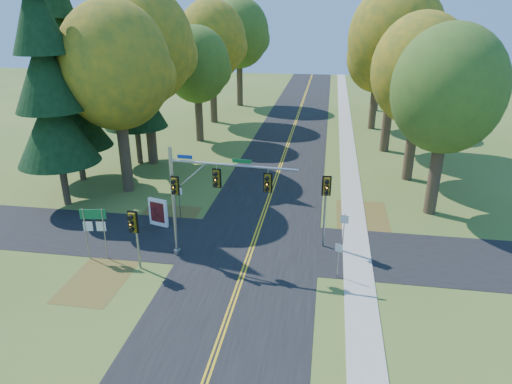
# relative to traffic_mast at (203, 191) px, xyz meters

# --- Properties ---
(ground) EXTENTS (160.00, 160.00, 0.00)m
(ground) POSITION_rel_traffic_mast_xyz_m (2.44, -0.03, -4.19)
(ground) COLOR #3F5C20
(ground) RESTS_ON ground
(road_main) EXTENTS (8.00, 160.00, 0.02)m
(road_main) POSITION_rel_traffic_mast_xyz_m (2.44, -0.03, -4.18)
(road_main) COLOR black
(road_main) RESTS_ON ground
(road_cross) EXTENTS (60.00, 6.00, 0.02)m
(road_cross) POSITION_rel_traffic_mast_xyz_m (2.44, 1.97, -4.18)
(road_cross) COLOR black
(road_cross) RESTS_ON ground
(centerline_left) EXTENTS (0.10, 160.00, 0.01)m
(centerline_left) POSITION_rel_traffic_mast_xyz_m (2.34, -0.03, -4.16)
(centerline_left) COLOR gold
(centerline_left) RESTS_ON road_main
(centerline_right) EXTENTS (0.10, 160.00, 0.01)m
(centerline_right) POSITION_rel_traffic_mast_xyz_m (2.54, -0.03, -4.16)
(centerline_right) COLOR gold
(centerline_right) RESTS_ON road_main
(sidewalk_east) EXTENTS (1.60, 160.00, 0.06)m
(sidewalk_east) POSITION_rel_traffic_mast_xyz_m (8.64, -0.03, -4.16)
(sidewalk_east) COLOR #9E998E
(sidewalk_east) RESTS_ON ground
(leaf_patch_w_near) EXTENTS (4.00, 6.00, 0.00)m
(leaf_patch_w_near) POSITION_rel_traffic_mast_xyz_m (-4.06, 3.97, -4.18)
(leaf_patch_w_near) COLOR brown
(leaf_patch_w_near) RESTS_ON ground
(leaf_patch_e) EXTENTS (3.50, 8.00, 0.00)m
(leaf_patch_e) POSITION_rel_traffic_mast_xyz_m (9.24, 5.97, -4.18)
(leaf_patch_e) COLOR brown
(leaf_patch_e) RESTS_ON ground
(leaf_patch_w_far) EXTENTS (3.00, 5.00, 0.00)m
(leaf_patch_w_far) POSITION_rel_traffic_mast_xyz_m (-5.06, -3.03, -4.18)
(leaf_patch_w_far) COLOR brown
(leaf_patch_w_far) RESTS_ON ground
(tree_w_a) EXTENTS (8.00, 8.00, 14.15)m
(tree_w_a) POSITION_rel_traffic_mast_xyz_m (-8.69, 9.35, 5.30)
(tree_w_a) COLOR #38281C
(tree_w_a) RESTS_ON ground
(tree_e_a) EXTENTS (7.20, 7.20, 12.73)m
(tree_e_a) POSITION_rel_traffic_mast_xyz_m (14.01, 8.74, 4.34)
(tree_e_a) COLOR #38281C
(tree_e_a) RESTS_ON ground
(tree_w_b) EXTENTS (8.60, 8.60, 15.38)m
(tree_w_b) POSITION_rel_traffic_mast_xyz_m (-9.28, 16.25, 6.18)
(tree_w_b) COLOR #38281C
(tree_w_b) RESTS_ON ground
(tree_e_b) EXTENTS (7.60, 7.60, 13.33)m
(tree_e_b) POSITION_rel_traffic_mast_xyz_m (13.41, 15.54, 4.71)
(tree_e_b) COLOR #38281C
(tree_e_b) RESTS_ON ground
(tree_w_c) EXTENTS (6.80, 6.80, 11.91)m
(tree_w_c) POSITION_rel_traffic_mast_xyz_m (-7.10, 24.43, 3.76)
(tree_w_c) COLOR #38281C
(tree_w_c) RESTS_ON ground
(tree_e_c) EXTENTS (8.80, 8.80, 15.79)m
(tree_e_c) POSITION_rel_traffic_mast_xyz_m (12.32, 23.66, 6.47)
(tree_e_c) COLOR #38281C
(tree_e_c) RESTS_ON ground
(tree_w_d) EXTENTS (8.20, 8.20, 14.56)m
(tree_w_d) POSITION_rel_traffic_mast_xyz_m (-7.69, 33.15, 5.59)
(tree_w_d) COLOR #38281C
(tree_w_d) RESTS_ON ground
(tree_e_d) EXTENTS (7.00, 7.00, 12.32)m
(tree_e_d) POSITION_rel_traffic_mast_xyz_m (11.70, 32.84, 4.05)
(tree_e_d) COLOR #38281C
(tree_e_d) RESTS_ON ground
(tree_w_e) EXTENTS (8.40, 8.40, 14.97)m
(tree_w_e) POSITION_rel_traffic_mast_xyz_m (-6.48, 44.05, 5.89)
(tree_w_e) COLOR #38281C
(tree_w_e) RESTS_ON ground
(tree_e_e) EXTENTS (7.80, 7.80, 13.74)m
(tree_e_e) POSITION_rel_traffic_mast_xyz_m (12.91, 43.55, 5.00)
(tree_e_e) COLOR #38281C
(tree_e_e) RESTS_ON ground
(pine_a) EXTENTS (5.60, 5.60, 19.48)m
(pine_a) POSITION_rel_traffic_mast_xyz_m (-12.06, 5.97, 4.99)
(pine_a) COLOR #38281C
(pine_a) RESTS_ON ground
(pine_b) EXTENTS (5.60, 5.60, 17.31)m
(pine_b) POSITION_rel_traffic_mast_xyz_m (-13.56, 10.97, 3.97)
(pine_b) COLOR #38281C
(pine_b) RESTS_ON ground
(pine_c) EXTENTS (5.60, 5.60, 20.56)m
(pine_c) POSITION_rel_traffic_mast_xyz_m (-10.56, 15.97, 5.50)
(pine_c) COLOR #38281C
(pine_c) RESTS_ON ground
(traffic_mast) EXTENTS (7.17, 0.93, 6.51)m
(traffic_mast) POSITION_rel_traffic_mast_xyz_m (0.00, 0.00, 0.00)
(traffic_mast) COLOR gray
(traffic_mast) RESTS_ON ground
(east_signal_pole) EXTENTS (0.54, 0.62, 4.61)m
(east_signal_pole) POSITION_rel_traffic_mast_xyz_m (6.65, 2.29, -0.69)
(east_signal_pole) COLOR gray
(east_signal_pole) RESTS_ON ground
(ped_signal_pole) EXTENTS (0.57, 0.65, 3.59)m
(ped_signal_pole) POSITION_rel_traffic_mast_xyz_m (-3.30, -1.88, -1.52)
(ped_signal_pole) COLOR gray
(ped_signal_pole) RESTS_ON ground
(route_sign_cluster) EXTENTS (1.46, 0.25, 3.15)m
(route_sign_cluster) POSITION_rel_traffic_mast_xyz_m (-6.06, -1.03, -1.97)
(route_sign_cluster) COLOR gray
(route_sign_cluster) RESTS_ON ground
(info_kiosk) EXTENTS (1.37, 0.57, 1.90)m
(info_kiosk) POSITION_rel_traffic_mast_xyz_m (-4.14, 3.59, -3.24)
(info_kiosk) COLOR white
(info_kiosk) RESTS_ON ground
(reg_sign_e_north) EXTENTS (0.46, 0.11, 2.43)m
(reg_sign_e_north) POSITION_rel_traffic_mast_xyz_m (7.80, 2.04, -2.52)
(reg_sign_e_north) COLOR gray
(reg_sign_e_north) RESTS_ON ground
(reg_sign_e_south) EXTENTS (0.38, 0.18, 2.07)m
(reg_sign_e_south) POSITION_rel_traffic_mast_xyz_m (7.47, -0.87, -2.77)
(reg_sign_e_south) COLOR gray
(reg_sign_e_south) RESTS_ON ground
(reg_sign_w) EXTENTS (0.44, 0.08, 2.31)m
(reg_sign_w) POSITION_rel_traffic_mast_xyz_m (-3.09, 4.92, -2.60)
(reg_sign_w) COLOR gray
(reg_sign_w) RESTS_ON ground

